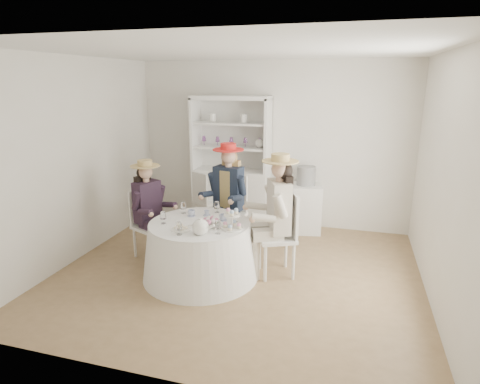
# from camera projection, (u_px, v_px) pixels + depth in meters

# --- Properties ---
(ground) EXTENTS (4.50, 4.50, 0.00)m
(ground) POSITION_uv_depth(u_px,v_px,m) (238.00, 273.00, 5.15)
(ground) COLOR brown
(ground) RESTS_ON ground
(ceiling) EXTENTS (4.50, 4.50, 0.00)m
(ceiling) POSITION_uv_depth(u_px,v_px,m) (238.00, 51.00, 4.42)
(ceiling) COLOR white
(ceiling) RESTS_ON wall_back
(wall_back) EXTENTS (4.50, 0.00, 4.50)m
(wall_back) POSITION_uv_depth(u_px,v_px,m) (272.00, 145.00, 6.63)
(wall_back) COLOR silver
(wall_back) RESTS_ON ground
(wall_front) EXTENTS (4.50, 0.00, 4.50)m
(wall_front) POSITION_uv_depth(u_px,v_px,m) (161.00, 227.00, 2.93)
(wall_front) COLOR silver
(wall_front) RESTS_ON ground
(wall_left) EXTENTS (0.00, 4.50, 4.50)m
(wall_left) POSITION_uv_depth(u_px,v_px,m) (77.00, 160.00, 5.38)
(wall_left) COLOR silver
(wall_left) RESTS_ON ground
(wall_right) EXTENTS (0.00, 4.50, 4.50)m
(wall_right) POSITION_uv_depth(u_px,v_px,m) (444.00, 183.00, 4.19)
(wall_right) COLOR silver
(wall_right) RESTS_ON ground
(tea_table) EXTENTS (1.44, 1.44, 0.71)m
(tea_table) POSITION_uv_depth(u_px,v_px,m) (200.00, 250.00, 4.98)
(tea_table) COLOR white
(tea_table) RESTS_ON ground
(hutch) EXTENTS (1.27, 0.49, 2.15)m
(hutch) POSITION_uv_depth(u_px,v_px,m) (232.00, 180.00, 6.74)
(hutch) COLOR silver
(hutch) RESTS_ON ground
(side_table) EXTENTS (0.58, 0.58, 0.78)m
(side_table) POSITION_uv_depth(u_px,v_px,m) (305.00, 208.00, 6.49)
(side_table) COLOR silver
(side_table) RESTS_ON ground
(hatbox) EXTENTS (0.33, 0.33, 0.30)m
(hatbox) POSITION_uv_depth(u_px,v_px,m) (306.00, 176.00, 6.35)
(hatbox) COLOR black
(hatbox) RESTS_ON side_table
(guest_left) EXTENTS (0.57, 0.52, 1.37)m
(guest_left) POSITION_uv_depth(u_px,v_px,m) (149.00, 204.00, 5.42)
(guest_left) COLOR silver
(guest_left) RESTS_ON ground
(guest_mid) EXTENTS (0.58, 0.61, 1.54)m
(guest_mid) POSITION_uv_depth(u_px,v_px,m) (228.00, 190.00, 5.69)
(guest_mid) COLOR silver
(guest_mid) RESTS_ON ground
(guest_right) EXTENTS (0.65, 0.59, 1.55)m
(guest_right) POSITION_uv_depth(u_px,v_px,m) (277.00, 209.00, 4.88)
(guest_right) COLOR silver
(guest_right) RESTS_ON ground
(spare_chair) EXTENTS (0.54, 0.54, 0.95)m
(spare_chair) POSITION_uv_depth(u_px,v_px,m) (205.00, 198.00, 6.59)
(spare_chair) COLOR silver
(spare_chair) RESTS_ON ground
(teacup_a) EXTENTS (0.12, 0.12, 0.07)m
(teacup_a) POSITION_uv_depth(u_px,v_px,m) (191.00, 213.00, 5.10)
(teacup_a) COLOR white
(teacup_a) RESTS_ON tea_table
(teacup_b) EXTENTS (0.08, 0.08, 0.06)m
(teacup_b) POSITION_uv_depth(u_px,v_px,m) (207.00, 213.00, 5.13)
(teacup_b) COLOR white
(teacup_b) RESTS_ON tea_table
(teacup_c) EXTENTS (0.11, 0.11, 0.07)m
(teacup_c) POSITION_uv_depth(u_px,v_px,m) (223.00, 218.00, 4.94)
(teacup_c) COLOR white
(teacup_c) RESTS_ON tea_table
(flower_bowl) EXTENTS (0.25, 0.25, 0.05)m
(flower_bowl) POSITION_uv_depth(u_px,v_px,m) (213.00, 225.00, 4.73)
(flower_bowl) COLOR white
(flower_bowl) RESTS_ON tea_table
(flower_arrangement) EXTENTS (0.17, 0.17, 0.06)m
(flower_arrangement) POSITION_uv_depth(u_px,v_px,m) (211.00, 220.00, 4.72)
(flower_arrangement) COLOR #D16895
(flower_arrangement) RESTS_ON tea_table
(table_teapot) EXTENTS (0.26, 0.19, 0.20)m
(table_teapot) POSITION_uv_depth(u_px,v_px,m) (201.00, 227.00, 4.49)
(table_teapot) COLOR white
(table_teapot) RESTS_ON tea_table
(sandwich_plate) EXTENTS (0.23, 0.23, 0.05)m
(sandwich_plate) POSITION_uv_depth(u_px,v_px,m) (181.00, 229.00, 4.64)
(sandwich_plate) COLOR white
(sandwich_plate) RESTS_ON tea_table
(cupcake_stand) EXTENTS (0.25, 0.25, 0.24)m
(cupcake_stand) POSITION_uv_depth(u_px,v_px,m) (232.00, 222.00, 4.65)
(cupcake_stand) COLOR white
(cupcake_stand) RESTS_ON tea_table
(stemware_set) EXTENTS (0.90, 0.94, 0.15)m
(stemware_set) POSITION_uv_depth(u_px,v_px,m) (199.00, 217.00, 4.86)
(stemware_set) COLOR white
(stemware_set) RESTS_ON tea_table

